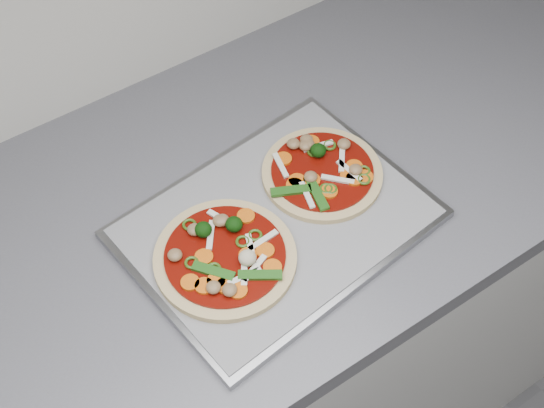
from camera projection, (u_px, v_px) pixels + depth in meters
base_cabinet at (180, 387)px, 1.42m from camera, size 3.60×0.60×0.86m
countertop at (149, 255)px, 1.07m from camera, size 3.60×0.60×0.04m
baking_tray at (276, 224)px, 1.07m from camera, size 0.44×0.35×0.01m
parchment at (276, 221)px, 1.06m from camera, size 0.42×0.32×0.00m
pizza_left at (225, 256)px, 1.01m from camera, size 0.26×0.26×0.03m
pizza_right at (322, 171)px, 1.10m from camera, size 0.18×0.18×0.03m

